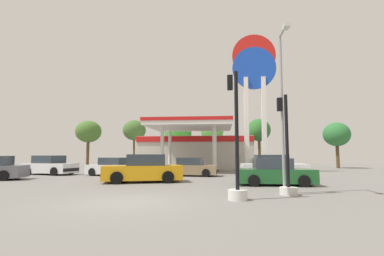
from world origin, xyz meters
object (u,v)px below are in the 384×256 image
Objects in this scene: traffic_signal_1 at (287,165)px; tree_4 at (259,130)px; corner_streetlamp at (283,95)px; car_3 at (192,168)px; tree_0 at (88,132)px; tree_2 at (178,133)px; tree_5 at (337,135)px; car_1 at (273,167)px; car_2 at (112,167)px; car_5 at (50,166)px; traffic_signal_0 at (237,163)px; tree_1 at (134,130)px; station_pole_sign at (254,83)px; tree_3 at (212,130)px; car_6 at (143,170)px; car_4 at (275,173)px.

tree_4 is at bearing 84.70° from traffic_signal_1.
traffic_signal_1 is 2.99m from corner_streetlamp.
car_3 is at bearing 117.34° from traffic_signal_1.
tree_2 is (12.49, -0.27, -0.25)m from tree_0.
car_1 is at bearing -125.06° from tree_5.
tree_2 is (2.96, 15.00, 3.85)m from car_2.
car_5 is at bearing 149.65° from corner_streetlamp.
tree_1 is (-12.01, 25.86, 3.53)m from traffic_signal_0.
tree_0 is at bearing 121.97° from car_2.
station_pole_sign is 2.88× the size of car_1.
tree_3 reaches higher than traffic_signal_0.
tree_4 reaches higher than car_6.
tree_1 is (-14.35, 20.72, 4.20)m from car_4.
tree_1 is 16.40m from tree_4.
tree_2 is 25.53m from corner_streetlamp.
corner_streetlamp is (14.12, -24.19, -0.67)m from tree_1.
car_2 is at bearing -132.40° from tree_4.
station_pole_sign reaches higher than car_4.
car_4 is (-0.41, -11.00, -7.84)m from station_pole_sign.
car_3 is at bearing 64.26° from car_6.
corner_streetlamp is (-11.43, -23.16, 0.15)m from tree_5.
car_1 is (0.42, -6.07, -7.75)m from station_pole_sign.
station_pole_sign is 2.66× the size of car_6.
tree_0 reaches higher than car_2.
tree_3 reaches higher than tree_0.
tree_1 is at bearing 114.90° from traffic_signal_0.
car_6 is 26.74m from tree_5.
tree_0 is at bearing 175.94° from tree_3.
car_5 is at bearing -100.13° from tree_1.
tree_1 reaches higher than traffic_signal_0.
tree_4 is at bearing 175.56° from tree_5.
car_5 is 17.15m from tree_2.
tree_2 is at bearing 177.03° from tree_5.
car_2 is at bearing 176.32° from car_1.
car_1 is 18.34m from tree_5.
tree_4 is (18.97, 14.10, 3.99)m from car_5.
corner_streetlamp is (-2.28, -23.87, -0.51)m from tree_4.
tree_5 is at bearing 54.94° from car_1.
traffic_signal_0 is at bearing -38.13° from car_5.
car_2 is 6.13m from car_6.
station_pole_sign is at bearing 51.70° from car_6.
tree_1 is 1.13× the size of tree_5.
tree_0 is at bearing 123.63° from car_6.
car_4 is 0.64× the size of tree_2.
tree_1 reaches higher than traffic_signal_1.
tree_3 is at bearing 179.70° from tree_5.
tree_2 is (8.52, 14.40, 3.78)m from car_5.
traffic_signal_0 is at bearing -54.60° from tree_0.
station_pole_sign is 3.15× the size of car_2.
traffic_signal_0 is at bearing -86.43° from tree_3.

